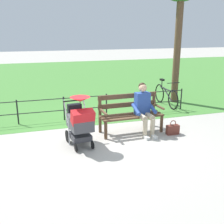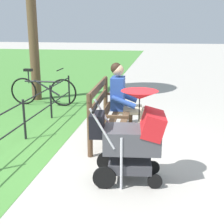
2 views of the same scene
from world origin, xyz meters
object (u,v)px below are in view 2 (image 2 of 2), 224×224
object	(u,v)px
park_bench	(108,110)
person_on_bench	(124,98)
stroller	(133,136)
handbag	(144,118)
bicycle	(43,90)

from	to	relation	value
park_bench	person_on_bench	size ratio (longest dim) A/B	1.27
person_on_bench	stroller	distance (m)	1.71
park_bench	handbag	world-z (taller)	park_bench
handbag	bicycle	size ratio (longest dim) A/B	0.22
park_bench	bicycle	xyz separation A→B (m)	(-2.07, -1.97, -0.16)
park_bench	bicycle	distance (m)	2.86
person_on_bench	park_bench	bearing A→B (deg)	-38.15
park_bench	person_on_bench	distance (m)	0.39
handbag	bicycle	distance (m)	2.75
park_bench	stroller	bearing A→B (deg)	21.37
park_bench	stroller	distance (m)	1.49
person_on_bench	bicycle	xyz separation A→B (m)	(-1.78, -2.20, -0.31)
bicycle	person_on_bench	bearing A→B (deg)	50.90
person_on_bench	stroller	size ratio (longest dim) A/B	1.11
park_bench	handbag	distance (m)	1.16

